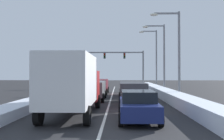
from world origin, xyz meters
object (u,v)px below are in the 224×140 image
(sedan_navy_right_lane_nearest, at_px, (138,105))
(street_lamp_right_mid, at_px, (161,52))
(box_truck_center_lane_nearest, at_px, (73,82))
(suv_maroon_center_lane_third, at_px, (99,85))
(suv_charcoal_right_lane_second, at_px, (132,91))
(traffic_light_gantry, at_px, (121,60))
(street_lamp_right_far, at_px, (154,54))
(sedan_black_right_lane_third, at_px, (129,89))
(suv_gray_center_lane_second, at_px, (93,89))
(street_lamp_right_near, at_px, (175,47))

(sedan_navy_right_lane_nearest, bearing_deg, street_lamp_right_mid, 75.69)
(box_truck_center_lane_nearest, height_order, suv_maroon_center_lane_third, box_truck_center_lane_nearest)
(suv_charcoal_right_lane_second, xyz_separation_m, street_lamp_right_mid, (3.92, 9.08, 3.86))
(box_truck_center_lane_nearest, distance_m, suv_maroon_center_lane_third, 13.98)
(box_truck_center_lane_nearest, height_order, street_lamp_right_mid, street_lamp_right_mid)
(box_truck_center_lane_nearest, relative_size, traffic_light_gantry, 0.68)
(suv_charcoal_right_lane_second, distance_m, box_truck_center_lane_nearest, 6.75)
(sedan_navy_right_lane_nearest, height_order, traffic_light_gantry, traffic_light_gantry)
(traffic_light_gantry, bearing_deg, street_lamp_right_far, -47.62)
(sedan_black_right_lane_third, xyz_separation_m, box_truck_center_lane_nearest, (-3.65, -11.43, 1.14))
(suv_gray_center_lane_second, bearing_deg, suv_charcoal_right_lane_second, -32.79)
(box_truck_center_lane_nearest, bearing_deg, sedan_navy_right_lane_nearest, -16.36)
(traffic_light_gantry, bearing_deg, suv_charcoal_right_lane_second, -88.28)
(suv_charcoal_right_lane_second, height_order, street_lamp_right_near, street_lamp_right_near)
(traffic_light_gantry, relative_size, street_lamp_right_mid, 1.30)
(sedan_black_right_lane_third, xyz_separation_m, street_lamp_right_near, (3.87, -3.74, 3.95))
(suv_gray_center_lane_second, bearing_deg, sedan_navy_right_lane_nearest, -69.62)
(suv_maroon_center_lane_third, xyz_separation_m, street_lamp_right_near, (7.27, -6.27, 3.70))
(suv_gray_center_lane_second, relative_size, traffic_light_gantry, 0.46)
(sedan_navy_right_lane_nearest, bearing_deg, street_lamp_right_near, 65.55)
(sedan_black_right_lane_third, relative_size, traffic_light_gantry, 0.42)
(suv_gray_center_lane_second, bearing_deg, street_lamp_right_mid, 43.46)
(sedan_navy_right_lane_nearest, relative_size, street_lamp_right_near, 0.57)
(street_lamp_right_near, bearing_deg, suv_gray_center_lane_second, 179.23)
(sedan_black_right_lane_third, height_order, street_lamp_right_near, street_lamp_right_near)
(box_truck_center_lane_nearest, xyz_separation_m, suv_gray_center_lane_second, (0.27, 7.78, -0.88))
(street_lamp_right_near, xyz_separation_m, street_lamp_right_far, (0.27, 14.01, 0.48))
(sedan_black_right_lane_third, height_order, box_truck_center_lane_nearest, box_truck_center_lane_nearest)
(suv_maroon_center_lane_third, xyz_separation_m, street_lamp_right_far, (7.54, 7.75, 4.18))
(sedan_navy_right_lane_nearest, relative_size, suv_maroon_center_lane_third, 0.92)
(street_lamp_right_mid, bearing_deg, street_lamp_right_near, -90.39)
(sedan_navy_right_lane_nearest, height_order, suv_maroon_center_lane_third, suv_maroon_center_lane_third)
(traffic_light_gantry, xyz_separation_m, street_lamp_right_mid, (4.56, -12.25, 0.15))
(box_truck_center_lane_nearest, bearing_deg, street_lamp_right_mid, 62.76)
(street_lamp_right_near, height_order, street_lamp_right_far, street_lamp_right_far)
(box_truck_center_lane_nearest, height_order, street_lamp_right_far, street_lamp_right_far)
(suv_maroon_center_lane_third, distance_m, street_lamp_right_near, 10.29)
(sedan_navy_right_lane_nearest, xyz_separation_m, suv_maroon_center_lane_third, (-3.30, 14.99, 0.25))
(suv_charcoal_right_lane_second, bearing_deg, street_lamp_right_near, 28.21)
(sedan_navy_right_lane_nearest, bearing_deg, suv_gray_center_lane_second, 110.38)
(suv_maroon_center_lane_third, relative_size, street_lamp_right_mid, 0.60)
(sedan_black_right_lane_third, relative_size, box_truck_center_lane_nearest, 0.63)
(street_lamp_right_near, relative_size, street_lamp_right_mid, 0.96)
(suv_maroon_center_lane_third, xyz_separation_m, street_lamp_right_mid, (7.32, 0.74, 3.86))
(suv_charcoal_right_lane_second, height_order, suv_maroon_center_lane_third, same)
(box_truck_center_lane_nearest, xyz_separation_m, suv_maroon_center_lane_third, (0.25, 13.95, -0.88))
(suv_charcoal_right_lane_second, relative_size, traffic_light_gantry, 0.46)
(sedan_navy_right_lane_nearest, xyz_separation_m, box_truck_center_lane_nearest, (-3.55, 1.04, 1.14))
(suv_maroon_center_lane_third, bearing_deg, suv_gray_center_lane_second, -89.76)
(suv_charcoal_right_lane_second, relative_size, suv_gray_center_lane_second, 1.00)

